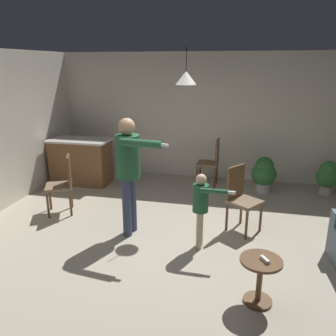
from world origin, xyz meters
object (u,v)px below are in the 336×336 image
(potted_plant_by_wall, at_px, (328,176))
(kitchen_counter, at_px, (81,161))
(potted_plant_corner, at_px, (264,173))
(dining_chair_near_wall, at_px, (211,161))
(dining_chair_centre_back, at_px, (241,196))
(side_table_by_couch, at_px, (260,276))
(person_child, at_px, (201,203))
(person_adult, at_px, (129,164))
(spare_remote_on_table, at_px, (265,260))
(dining_chair_by_counter, at_px, (63,182))

(potted_plant_by_wall, bearing_deg, kitchen_counter, -175.12)
(potted_plant_corner, bearing_deg, dining_chair_near_wall, 171.17)
(dining_chair_near_wall, xyz_separation_m, potted_plant_corner, (1.05, -0.16, -0.14))
(kitchen_counter, distance_m, dining_chair_centre_back, 3.65)
(side_table_by_couch, distance_m, person_child, 1.31)
(side_table_by_couch, xyz_separation_m, potted_plant_corner, (0.17, 3.37, 0.07))
(person_child, height_order, dining_chair_near_wall, person_child)
(side_table_by_couch, bearing_deg, dining_chair_centre_back, 98.22)
(person_adult, distance_m, potted_plant_corner, 3.04)
(potted_plant_corner, bearing_deg, spare_remote_on_table, -92.39)
(side_table_by_couch, bearing_deg, person_child, 126.88)
(side_table_by_couch, bearing_deg, dining_chair_near_wall, 103.95)
(potted_plant_corner, bearing_deg, dining_chair_centre_back, -103.74)
(person_child, height_order, potted_plant_by_wall, person_child)
(spare_remote_on_table, bearing_deg, dining_chair_near_wall, 104.36)
(kitchen_counter, height_order, person_child, person_child)
(dining_chair_by_counter, height_order, dining_chair_centre_back, same)
(side_table_by_couch, height_order, person_adult, person_adult)
(potted_plant_by_wall, bearing_deg, dining_chair_centre_back, -130.78)
(dining_chair_centre_back, xyz_separation_m, potted_plant_by_wall, (1.63, 1.88, -0.18))
(person_child, distance_m, dining_chair_by_counter, 2.51)
(person_child, bearing_deg, potted_plant_by_wall, 140.49)
(person_adult, distance_m, person_child, 1.17)
(potted_plant_corner, relative_size, potted_plant_by_wall, 1.09)
(potted_plant_corner, bearing_deg, side_table_by_couch, -92.96)
(person_adult, relative_size, dining_chair_centre_back, 1.74)
(side_table_by_couch, distance_m, dining_chair_centre_back, 1.70)
(side_table_by_couch, relative_size, dining_chair_centre_back, 0.52)
(dining_chair_near_wall, bearing_deg, side_table_by_couch, -164.19)
(kitchen_counter, bearing_deg, dining_chair_by_counter, -74.47)
(kitchen_counter, relative_size, spare_remote_on_table, 9.69)
(dining_chair_by_counter, distance_m, potted_plant_by_wall, 4.95)
(person_adult, relative_size, person_child, 1.63)
(side_table_by_couch, distance_m, dining_chair_near_wall, 3.65)
(person_adult, xyz_separation_m, potted_plant_corner, (2.01, 2.18, -0.68))
(person_adult, bearing_deg, side_table_by_couch, 63.81)
(side_table_by_couch, height_order, person_child, person_child)
(person_adult, relative_size, dining_chair_near_wall, 1.74)
(spare_remote_on_table, bearing_deg, dining_chair_centre_back, 99.20)
(side_table_by_couch, bearing_deg, spare_remote_on_table, -34.49)
(kitchen_counter, height_order, potted_plant_corner, kitchen_counter)
(side_table_by_couch, xyz_separation_m, dining_chair_near_wall, (-0.88, 3.53, 0.22))
(potted_plant_by_wall, bearing_deg, person_child, -130.11)
(side_table_by_couch, relative_size, potted_plant_corner, 0.71)
(dining_chair_by_counter, xyz_separation_m, potted_plant_corner, (3.36, 1.71, -0.14))
(person_adult, distance_m, dining_chair_near_wall, 2.58)
(kitchen_counter, distance_m, dining_chair_by_counter, 1.53)
(kitchen_counter, distance_m, potted_plant_corner, 3.77)
(person_adult, bearing_deg, dining_chair_centre_back, 113.62)
(person_child, bearing_deg, spare_remote_on_table, 38.04)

